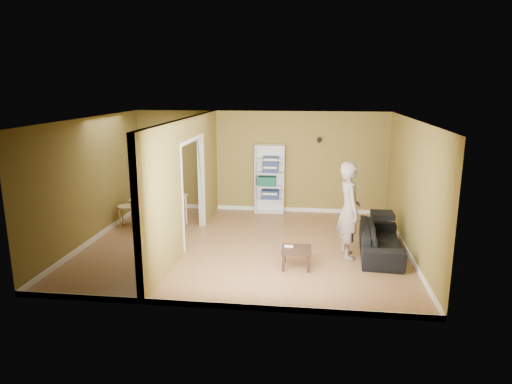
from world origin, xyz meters
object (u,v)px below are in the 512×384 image
coffee_table (296,251)px  chair_far (169,203)px  sofa (381,236)px  dining_table (159,200)px  chair_left (127,205)px  bookshelf (270,179)px  chair_near (152,213)px  person (349,202)px

coffee_table → chair_far: 4.09m
sofa → dining_table: 4.99m
coffee_table → chair_left: bearing=153.1°
bookshelf → chair_near: bearing=-137.1°
bookshelf → chair_near: bookshelf is taller
sofa → bookshelf: 3.71m
sofa → chair_far: 5.09m
sofa → person: size_ratio=0.90×
sofa → chair_far: bearing=74.7°
sofa → chair_far: (-4.80, 1.70, 0.07)m
coffee_table → chair_near: size_ratio=0.52×
dining_table → chair_left: 0.82m
person → bookshelf: person is taller
bookshelf → chair_far: size_ratio=2.00×
coffee_table → person: bearing=33.7°
chair_left → chair_far: (0.85, 0.51, -0.05)m
person → chair_left: 5.22m
chair_left → chair_near: bearing=42.7°
coffee_table → dining_table: dining_table is taller
sofa → bookshelf: size_ratio=1.11×
dining_table → chair_left: size_ratio=1.18×
person → chair_left: (-4.99, 1.41, -0.60)m
sofa → chair_near: size_ratio=1.91×
bookshelf → dining_table: bearing=-146.4°
bookshelf → chair_near: (-2.38, -2.21, -0.37)m
bookshelf → coffee_table: (0.82, -3.61, -0.58)m
chair_far → sofa: bearing=153.4°
chair_left → chair_far: chair_left is taller
bookshelf → chair_far: (-2.37, -1.05, -0.44)m
dining_table → chair_left: bearing=177.0°
person → chair_near: person is taller
coffee_table → chair_left: size_ratio=0.54×
dining_table → chair_left: (-0.80, 0.04, -0.16)m
dining_table → person: bearing=-18.0°
coffee_table → chair_near: (-3.20, 1.40, 0.21)m
coffee_table → chair_left: 4.53m
sofa → dining_table: size_ratio=1.69×
coffee_table → dining_table: bearing=148.2°
sofa → coffee_table: sofa is taller
chair_near → person: bearing=-16.6°
coffee_table → chair_left: chair_left is taller
chair_left → chair_near: (0.84, -0.65, 0.02)m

